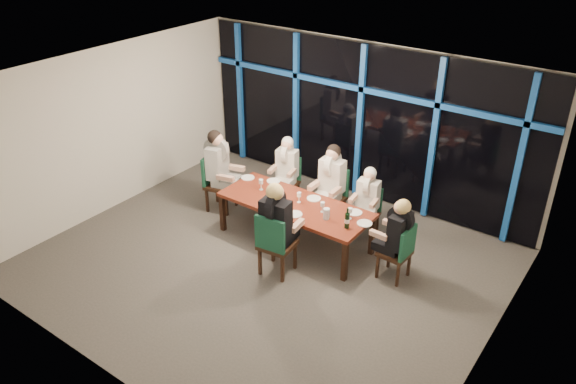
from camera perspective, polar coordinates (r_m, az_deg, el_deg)
name	(u,v)px	position (r m, az deg, el deg)	size (l,w,h in m)	color
room	(264,149)	(8.15, -2.48, 4.39)	(7.04, 7.00, 3.02)	#544F4A
window_wall	(362,120)	(10.60, 7.51, 7.26)	(6.86, 0.43, 2.94)	black
dining_table	(295,207)	(9.33, 0.72, -1.51)	(2.60, 1.00, 0.75)	maroon
chair_far_left	(288,178)	(10.61, 0.01, 1.45)	(0.51, 0.51, 0.93)	black
chair_far_mid	(333,193)	(10.02, 4.57, -0.05)	(0.49, 0.49, 1.03)	black
chair_far_right	(368,209)	(9.74, 8.12, -1.72)	(0.46, 0.46, 0.89)	black
chair_end_left	(216,179)	(10.47, -7.33, 1.28)	(0.61, 0.61, 1.08)	black
chair_end_right	(400,250)	(8.69, 11.31, -5.81)	(0.46, 0.46, 0.95)	black
chair_near_mid	(274,242)	(8.57, -1.41, -5.10)	(0.56, 0.56, 1.08)	black
diner_far_left	(286,162)	(10.38, -0.17, 3.09)	(0.51, 0.62, 0.91)	silver
diner_far_mid	(331,174)	(9.76, 4.41, 1.84)	(0.52, 0.65, 1.01)	silver
diner_far_right	(368,193)	(9.50, 8.10, -0.08)	(0.47, 0.58, 0.86)	silver
diner_end_left	(219,159)	(10.24, -7.03, 3.31)	(0.73, 0.62, 1.05)	black
diner_end_right	(398,227)	(8.52, 11.08, -3.53)	(0.60, 0.48, 0.92)	black
diner_near_mid	(277,215)	(8.41, -1.13, -2.37)	(0.57, 0.70, 1.06)	black
plate_far_left	(273,181)	(9.99, -1.49, 1.12)	(0.24, 0.24, 0.01)	white
plate_far_mid	(314,198)	(9.43, 2.64, -0.66)	(0.24, 0.24, 0.01)	white
plate_far_right	(355,213)	(9.08, 6.80, -2.08)	(0.24, 0.24, 0.01)	white
plate_end_left	(248,178)	(10.13, -4.11, 1.46)	(0.24, 0.24, 0.01)	white
plate_end_right	(365,223)	(8.82, 7.79, -3.17)	(0.24, 0.24, 0.01)	white
plate_near_mid	(295,214)	(8.98, 0.71, -2.27)	(0.24, 0.24, 0.01)	white
wine_bottle	(347,220)	(8.62, 6.03, -2.88)	(0.08, 0.08, 0.34)	black
water_pitcher	(326,214)	(8.84, 3.91, -2.22)	(0.11, 0.10, 0.18)	silver
tea_light	(282,205)	(9.20, -0.59, -1.38)	(0.05, 0.05, 0.03)	#FF9E4C
wine_glass_a	(278,195)	(9.30, -1.06, -0.29)	(0.06, 0.06, 0.16)	white
wine_glass_b	(299,195)	(9.26, 1.13, -0.33)	(0.07, 0.07, 0.18)	white
wine_glass_c	(323,205)	(9.01, 3.53, -1.31)	(0.07, 0.07, 0.18)	silver
wine_glass_d	(261,182)	(9.66, -2.76, 1.00)	(0.08, 0.08, 0.20)	silver
wine_glass_e	(350,211)	(8.85, 6.32, -1.94)	(0.07, 0.07, 0.19)	white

